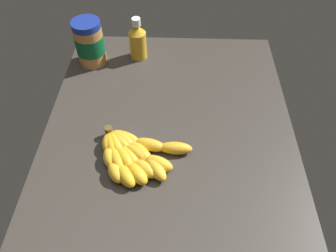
# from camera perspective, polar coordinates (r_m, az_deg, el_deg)

# --- Properties ---
(ground_plane) EXTENTS (0.88, 0.66, 0.03)m
(ground_plane) POSITION_cam_1_polar(r_m,az_deg,el_deg) (0.85, 0.15, -2.32)
(ground_plane) COLOR #38332D
(banana_bunch) EXTENTS (0.18, 0.23, 0.04)m
(banana_bunch) POSITION_cam_1_polar(r_m,az_deg,el_deg) (0.79, -6.62, -4.97)
(banana_bunch) COLOR gold
(banana_bunch) RESTS_ON ground_plane
(peanut_butter_jar) EXTENTS (0.09, 0.09, 0.15)m
(peanut_butter_jar) POSITION_cam_1_polar(r_m,az_deg,el_deg) (1.04, -13.81, 14.19)
(peanut_butter_jar) COLOR #BF8442
(peanut_butter_jar) RESTS_ON ground_plane
(honey_bottle) EXTENTS (0.05, 0.05, 0.14)m
(honey_bottle) POSITION_cam_1_polar(r_m,az_deg,el_deg) (1.05, -5.44, 14.95)
(honey_bottle) COLOR gold
(honey_bottle) RESTS_ON ground_plane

